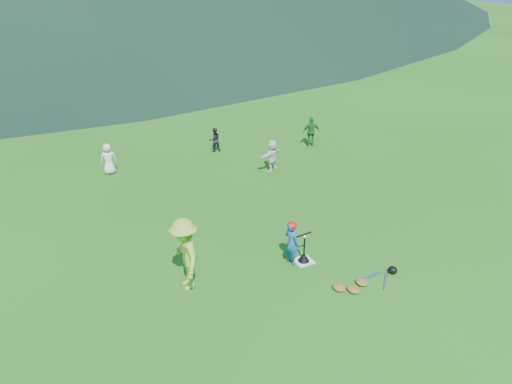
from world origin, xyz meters
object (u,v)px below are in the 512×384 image
(fielder_c, at_px, (311,132))
(equipment_pile, at_px, (362,282))
(fielder_b, at_px, (215,140))
(fielder_d, at_px, (272,156))
(batter_child, at_px, (292,243))
(adult_coach, at_px, (185,254))
(fielder_a, at_px, (108,159))
(batting_tee, at_px, (304,257))
(home_plate, at_px, (304,261))

(fielder_c, bearing_deg, equipment_pile, 79.89)
(fielder_b, bearing_deg, fielder_d, 116.81)
(fielder_c, bearing_deg, batter_child, 68.81)
(batter_child, height_order, adult_coach, adult_coach)
(fielder_a, relative_size, batting_tee, 1.63)
(adult_coach, distance_m, batting_tee, 3.12)
(fielder_c, distance_m, batting_tee, 8.29)
(fielder_a, distance_m, fielder_b, 4.15)
(home_plate, distance_m, batting_tee, 0.12)
(fielder_a, bearing_deg, batting_tee, 119.41)
(fielder_a, bearing_deg, fielder_d, 162.65)
(fielder_b, relative_size, fielder_d, 0.83)
(equipment_pile, bearing_deg, fielder_d, 77.20)
(fielder_b, xyz_separation_m, equipment_pile, (-0.56, -9.52, -0.41))
(batting_tee, height_order, equipment_pile, batting_tee)
(home_plate, xyz_separation_m, equipment_pile, (0.68, -1.48, 0.06))
(adult_coach, bearing_deg, home_plate, 86.73)
(batter_child, bearing_deg, equipment_pile, -162.14)
(fielder_a, height_order, fielder_d, fielder_d)
(batting_tee, bearing_deg, adult_coach, 170.74)
(fielder_a, relative_size, fielder_b, 1.16)
(batter_child, relative_size, equipment_pile, 0.65)
(fielder_d, xyz_separation_m, equipment_pile, (-1.55, -6.82, -0.51))
(home_plate, xyz_separation_m, fielder_b, (1.24, 8.04, 0.47))
(batter_child, height_order, batting_tee, batter_child)
(fielder_c, xyz_separation_m, fielder_d, (-2.63, -1.36, -0.02))
(fielder_d, distance_m, equipment_pile, 7.02)
(home_plate, relative_size, fielder_d, 0.39)
(batting_tee, bearing_deg, fielder_c, 54.06)
(batter_child, relative_size, fielder_b, 1.22)
(fielder_a, relative_size, fielder_d, 0.96)
(adult_coach, distance_m, fielder_d, 7.13)
(batter_child, xyz_separation_m, fielder_b, (1.55, 7.93, -0.11))
(fielder_c, distance_m, equipment_pile, 9.20)
(home_plate, relative_size, adult_coach, 0.25)
(batter_child, height_order, equipment_pile, batter_child)
(batter_child, relative_size, fielder_a, 1.06)
(home_plate, height_order, fielder_c, fielder_c)
(home_plate, bearing_deg, fielder_a, 110.16)
(fielder_a, xyz_separation_m, fielder_b, (4.14, 0.13, -0.08))
(batter_child, height_order, fielder_c, fielder_c)
(batter_child, bearing_deg, fielder_b, -25.11)
(home_plate, relative_size, fielder_b, 0.47)
(fielder_b, distance_m, batting_tee, 8.14)
(home_plate, relative_size, equipment_pile, 0.25)
(fielder_a, bearing_deg, batter_child, 117.61)
(fielder_c, height_order, fielder_d, fielder_c)
(adult_coach, xyz_separation_m, fielder_b, (4.23, 7.55, -0.42))
(fielder_d, bearing_deg, fielder_a, -48.41)
(adult_coach, bearing_deg, fielder_b, 156.74)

